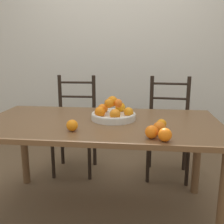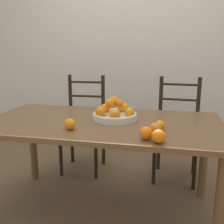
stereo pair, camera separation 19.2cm
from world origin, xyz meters
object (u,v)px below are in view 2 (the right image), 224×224
at_px(chair_right, 177,132).
at_px(orange_loose_0, 155,129).
at_px(orange_loose_2, 146,133).
at_px(orange_loose_4, 160,125).
at_px(orange_loose_1, 158,136).
at_px(orange_loose_3, 70,124).
at_px(fruit_bowl, 115,113).
at_px(chair_left, 84,126).

bearing_deg(chair_right, orange_loose_0, -94.86).
relative_size(orange_loose_2, orange_loose_4, 1.20).
height_order(orange_loose_1, orange_loose_3, orange_loose_1).
height_order(fruit_bowl, orange_loose_3, fruit_bowl).
xyz_separation_m(chair_left, chair_right, (0.99, -0.00, 0.00)).
xyz_separation_m(orange_loose_3, chair_right, (0.74, 1.03, -0.32)).
bearing_deg(chair_right, orange_loose_2, -96.60).
distance_m(orange_loose_2, orange_loose_3, 0.53).
bearing_deg(orange_loose_0, chair_left, 128.72).
height_order(orange_loose_3, chair_left, chair_left).
bearing_deg(orange_loose_1, orange_loose_3, 166.75).
height_order(orange_loose_3, chair_right, chair_right).
bearing_deg(orange_loose_1, orange_loose_0, 100.08).
bearing_deg(orange_loose_0, chair_right, 80.75).
bearing_deg(chair_left, chair_right, -1.84).
relative_size(orange_loose_2, chair_left, 0.08).
bearing_deg(orange_loose_2, fruit_bowl, 123.54).
bearing_deg(chair_left, orange_loose_0, -53.12).
relative_size(orange_loose_1, orange_loose_3, 1.05).
bearing_deg(orange_loose_4, orange_loose_2, -108.71).
height_order(fruit_bowl, orange_loose_0, fruit_bowl).
relative_size(orange_loose_3, orange_loose_4, 1.14).
height_order(orange_loose_2, chair_right, chair_right).
distance_m(orange_loose_4, chair_left, 1.28).
distance_m(orange_loose_0, orange_loose_3, 0.57).
bearing_deg(chair_left, orange_loose_1, -55.84).
relative_size(orange_loose_3, chair_left, 0.07).
bearing_deg(fruit_bowl, chair_right, 54.49).
distance_m(orange_loose_2, chair_right, 1.19).
distance_m(orange_loose_2, orange_loose_4, 0.23).
bearing_deg(orange_loose_3, orange_loose_4, 11.65).
xyz_separation_m(orange_loose_0, orange_loose_3, (-0.57, -0.00, -0.00)).
bearing_deg(chair_right, orange_loose_3, -121.19).
bearing_deg(fruit_bowl, orange_loose_4, -30.45).
bearing_deg(orange_loose_2, chair_right, 79.01).
height_order(orange_loose_0, orange_loose_3, orange_loose_0).
height_order(fruit_bowl, chair_left, chair_left).
distance_m(fruit_bowl, orange_loose_0, 0.47).
bearing_deg(orange_loose_2, orange_loose_4, 71.29).
bearing_deg(orange_loose_1, chair_right, 83.06).
xyz_separation_m(fruit_bowl, orange_loose_0, (0.33, -0.33, -0.01)).
bearing_deg(orange_loose_4, chair_left, 133.01).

